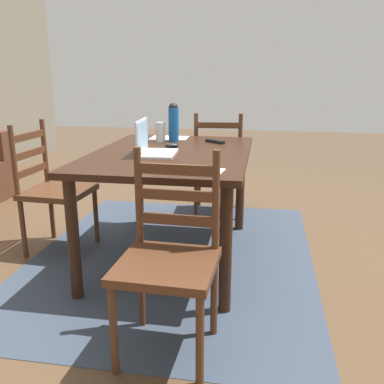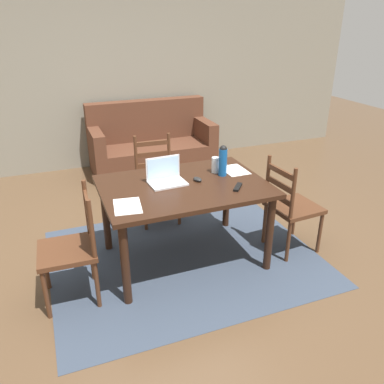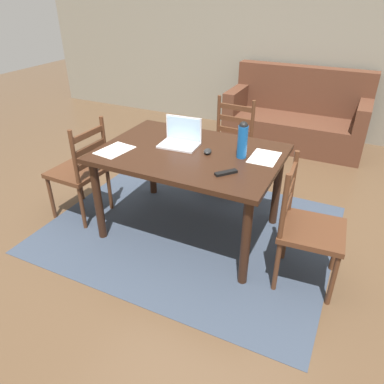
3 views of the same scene
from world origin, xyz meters
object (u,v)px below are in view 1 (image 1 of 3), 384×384
chair_left_near (169,259)px  chair_far_head (53,190)px  dining_table (172,165)px  computer_mouse (172,145)px  tv_remote (215,141)px  laptop (151,146)px  water_bottle (174,122)px  drinking_glass (160,132)px  chair_right_near (218,166)px

chair_left_near → chair_far_head: (1.02, 1.10, 0.00)m
dining_table → chair_left_near: (-1.02, -0.21, -0.22)m
computer_mouse → tv_remote: computer_mouse is taller
computer_mouse → dining_table: bearing=174.8°
dining_table → laptop: bearing=142.5°
computer_mouse → chair_left_near: bearing=175.0°
dining_table → chair_left_near: bearing=-168.5°
laptop → water_bottle: 0.56m
drinking_glass → computer_mouse: bearing=-149.7°
water_bottle → computer_mouse: water_bottle is taller
laptop → water_bottle: (0.55, -0.03, 0.09)m
chair_left_near → dining_table: bearing=11.5°
chair_right_near → tv_remote: chair_right_near is taller
chair_left_near → chair_far_head: 1.50m
chair_left_near → chair_far_head: bearing=47.0°
water_bottle → laptop: bearing=176.8°
water_bottle → drinking_glass: (-0.03, 0.10, -0.08)m
chair_left_near → laptop: 1.01m
chair_right_near → laptop: bearing=164.9°
chair_right_near → dining_table: bearing=168.4°
laptop → drinking_glass: size_ratio=2.24×
chair_left_near → chair_far_head: same height
dining_table → drinking_glass: drinking_glass is taller
chair_right_near → computer_mouse: chair_right_near is taller
water_bottle → drinking_glass: bearing=107.9°
laptop → tv_remote: bearing=-32.8°
dining_table → chair_far_head: (0.00, 0.89, -0.22)m
drinking_glass → computer_mouse: 0.28m
chair_left_near → tv_remote: bearing=-1.6°
laptop → computer_mouse: laptop is taller
laptop → drinking_glass: bearing=7.2°
chair_right_near → water_bottle: bearing=155.1°
chair_far_head → drinking_glass: 0.90m
drinking_glass → laptop: bearing=-172.8°
laptop → water_bottle: size_ratio=1.14×
dining_table → chair_far_head: bearing=89.8°
chair_right_near → chair_left_near: bearing=180.0°
chair_right_near → chair_far_head: bearing=132.9°
water_bottle → drinking_glass: size_ratio=1.97×
drinking_glass → computer_mouse: drinking_glass is taller
chair_far_head → computer_mouse: chair_far_head is taller
chair_far_head → drinking_glass: bearing=-62.1°
dining_table → water_bottle: (0.41, 0.07, 0.25)m
chair_left_near → water_bottle: water_bottle is taller
chair_far_head → tv_remote: (0.41, -1.14, 0.32)m
chair_far_head → water_bottle: 1.02m
chair_far_head → tv_remote: bearing=-70.3°
dining_table → computer_mouse: 0.18m
chair_left_near → drinking_glass: chair_left_near is taller
dining_table → chair_left_near: 1.06m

